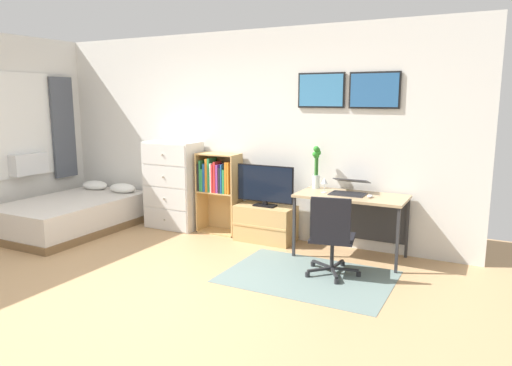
% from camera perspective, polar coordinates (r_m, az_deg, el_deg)
% --- Properties ---
extents(ground_plane, '(7.20, 7.20, 0.00)m').
position_cam_1_polar(ground_plane, '(4.76, -16.43, -12.75)').
color(ground_plane, tan).
extents(wall_back_with_posters, '(6.12, 0.09, 2.70)m').
position_cam_1_polar(wall_back_with_posters, '(6.36, -1.57, 5.99)').
color(wall_back_with_posters, silver).
rests_on(wall_back_with_posters, ground_plane).
extents(area_rug, '(1.70, 1.20, 0.01)m').
position_cam_1_polar(area_rug, '(5.01, 6.31, -11.18)').
color(area_rug, slate).
rests_on(area_rug, ground_plane).
extents(bed, '(1.30, 1.98, 0.57)m').
position_cam_1_polar(bed, '(7.11, -21.26, -3.51)').
color(bed, brown).
rests_on(bed, ground_plane).
extents(dresser, '(0.77, 0.46, 1.23)m').
position_cam_1_polar(dresser, '(6.77, -9.99, -0.24)').
color(dresser, silver).
rests_on(dresser, ground_plane).
extents(bookshelf, '(0.58, 0.30, 1.10)m').
position_cam_1_polar(bookshelf, '(6.40, -4.64, -0.20)').
color(bookshelf, tan).
rests_on(bookshelf, ground_plane).
extents(tv_stand, '(0.76, 0.41, 0.47)m').
position_cam_1_polar(tv_stand, '(6.11, 1.17, -4.91)').
color(tv_stand, tan).
rests_on(tv_stand, ground_plane).
extents(television, '(0.78, 0.16, 0.53)m').
position_cam_1_polar(television, '(5.98, 1.09, -0.37)').
color(television, black).
rests_on(television, tv_stand).
extents(desk, '(1.23, 0.63, 0.74)m').
position_cam_1_polar(desk, '(5.59, 11.69, -2.58)').
color(desk, tan).
rests_on(desk, ground_plane).
extents(office_chair, '(0.58, 0.57, 0.86)m').
position_cam_1_polar(office_chair, '(4.89, 9.13, -6.16)').
color(office_chair, '#232326').
rests_on(office_chair, ground_plane).
extents(laptop, '(0.40, 0.43, 0.17)m').
position_cam_1_polar(laptop, '(5.56, 11.28, -0.55)').
color(laptop, '#333338').
rests_on(laptop, desk).
extents(computer_mouse, '(0.06, 0.10, 0.03)m').
position_cam_1_polar(computer_mouse, '(5.37, 13.64, -1.56)').
color(computer_mouse, silver).
rests_on(computer_mouse, desk).
extents(bamboo_vase, '(0.10, 0.10, 0.52)m').
position_cam_1_polar(bamboo_vase, '(5.78, 7.33, 2.13)').
color(bamboo_vase, silver).
rests_on(bamboo_vase, desk).
extents(wine_glass, '(0.07, 0.07, 0.18)m').
position_cam_1_polar(wine_glass, '(5.53, 8.28, 0.20)').
color(wine_glass, silver).
rests_on(wine_glass, desk).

